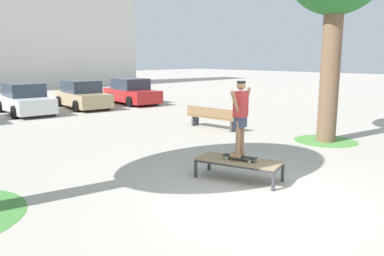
{
  "coord_description": "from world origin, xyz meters",
  "views": [
    {
      "loc": [
        -6.0,
        -4.28,
        2.76
      ],
      "look_at": [
        0.67,
        2.41,
        1.0
      ],
      "focal_mm": 35.83,
      "sensor_mm": 36.0,
      "label": 1
    }
  ],
  "objects_px": {
    "skate_box": "(239,162)",
    "car_tan": "(82,95)",
    "car_white": "(25,100)",
    "skateboard": "(240,157)",
    "skater": "(240,113)",
    "car_red": "(131,92)",
    "park_bench": "(213,117)"
  },
  "relations": [
    {
      "from": "skate_box",
      "to": "car_tan",
      "type": "relative_size",
      "value": 0.46
    },
    {
      "from": "car_tan",
      "to": "skate_box",
      "type": "bearing_deg",
      "value": -105.38
    },
    {
      "from": "car_white",
      "to": "skate_box",
      "type": "bearing_deg",
      "value": -92.96
    },
    {
      "from": "skate_box",
      "to": "skateboard",
      "type": "distance_m",
      "value": 0.12
    },
    {
      "from": "skater",
      "to": "car_white",
      "type": "relative_size",
      "value": 0.39
    },
    {
      "from": "car_tan",
      "to": "car_white",
      "type": "bearing_deg",
      "value": 179.42
    },
    {
      "from": "skater",
      "to": "car_red",
      "type": "bearing_deg",
      "value": 63.11
    },
    {
      "from": "skateboard",
      "to": "car_white",
      "type": "relative_size",
      "value": 0.19
    },
    {
      "from": "skateboard",
      "to": "car_red",
      "type": "bearing_deg",
      "value": 63.12
    },
    {
      "from": "car_white",
      "to": "car_tan",
      "type": "bearing_deg",
      "value": -0.58
    },
    {
      "from": "skateboard",
      "to": "car_red",
      "type": "xyz_separation_m",
      "value": [
        6.87,
        13.55,
        0.15
      ]
    },
    {
      "from": "skate_box",
      "to": "skater",
      "type": "distance_m",
      "value": 1.12
    },
    {
      "from": "skater",
      "to": "park_bench",
      "type": "height_order",
      "value": "skater"
    },
    {
      "from": "skater",
      "to": "car_tan",
      "type": "distance_m",
      "value": 14.34
    },
    {
      "from": "skate_box",
      "to": "park_bench",
      "type": "bearing_deg",
      "value": 47.34
    },
    {
      "from": "skateboard",
      "to": "park_bench",
      "type": "relative_size",
      "value": 0.34
    },
    {
      "from": "skater",
      "to": "car_tan",
      "type": "bearing_deg",
      "value": 74.65
    },
    {
      "from": "skater",
      "to": "car_white",
      "type": "distance_m",
      "value": 13.88
    },
    {
      "from": "car_tan",
      "to": "park_bench",
      "type": "relative_size",
      "value": 1.81
    },
    {
      "from": "skate_box",
      "to": "skater",
      "type": "relative_size",
      "value": 1.2
    },
    {
      "from": "skateboard",
      "to": "park_bench",
      "type": "xyz_separation_m",
      "value": [
        4.3,
        4.69,
        -0.09
      ]
    },
    {
      "from": "skate_box",
      "to": "skateboard",
      "type": "bearing_deg",
      "value": -73.85
    },
    {
      "from": "skate_box",
      "to": "skater",
      "type": "xyz_separation_m",
      "value": [
        0.0,
        -0.02,
        1.12
      ]
    },
    {
      "from": "car_tan",
      "to": "car_red",
      "type": "xyz_separation_m",
      "value": [
        3.08,
        -0.26,
        0.0
      ]
    },
    {
      "from": "skateboard",
      "to": "car_white",
      "type": "bearing_deg",
      "value": 87.07
    },
    {
      "from": "park_bench",
      "to": "car_red",
      "type": "bearing_deg",
      "value": 73.83
    },
    {
      "from": "skate_box",
      "to": "park_bench",
      "type": "xyz_separation_m",
      "value": [
        4.3,
        4.67,
        0.03
      ]
    },
    {
      "from": "car_white",
      "to": "car_red",
      "type": "xyz_separation_m",
      "value": [
        6.16,
        -0.3,
        0.0
      ]
    },
    {
      "from": "car_tan",
      "to": "car_red",
      "type": "relative_size",
      "value": 1.0
    },
    {
      "from": "car_red",
      "to": "park_bench",
      "type": "xyz_separation_m",
      "value": [
        -2.57,
        -8.86,
        -0.24
      ]
    },
    {
      "from": "skateboard",
      "to": "car_tan",
      "type": "distance_m",
      "value": 14.32
    },
    {
      "from": "skate_box",
      "to": "car_tan",
      "type": "bearing_deg",
      "value": 74.62
    }
  ]
}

